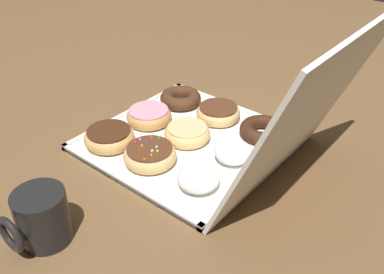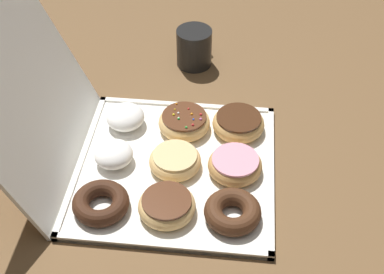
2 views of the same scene
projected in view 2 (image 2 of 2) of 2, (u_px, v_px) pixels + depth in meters
ground_plane at (175, 170)px, 1.13m from camera, size 3.00×3.00×0.00m
donut_box at (175, 168)px, 1.13m from camera, size 0.41×0.41×0.01m
box_lid_open at (29, 95)px, 1.03m from camera, size 0.41×0.15×0.36m
chocolate_cake_ring_donut_0 at (233, 212)px, 1.01m from camera, size 0.11×0.11×0.04m
pink_frosted_donut_1 at (235, 165)px, 1.10m from camera, size 0.11×0.11×0.04m
chocolate_frosted_donut_2 at (238, 123)px, 1.19m from camera, size 0.12×0.12×0.04m
chocolate_frosted_donut_3 at (166, 205)px, 1.02m from camera, size 0.11×0.11×0.04m
glazed_ring_donut_4 at (175, 162)px, 1.11m from camera, size 0.11×0.11×0.04m
sprinkle_donut_5 at (184, 122)px, 1.20m from camera, size 0.12×0.12×0.04m
chocolate_cake_ring_donut_6 at (101, 203)px, 1.03m from camera, size 0.11×0.11×0.03m
powdered_filled_donut_7 at (113, 156)px, 1.12m from camera, size 0.08×0.08×0.05m
powdered_filled_donut_8 at (125, 117)px, 1.20m from camera, size 0.09×0.09×0.05m
coffee_mug at (193, 46)px, 1.38m from camera, size 0.11×0.09×0.10m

